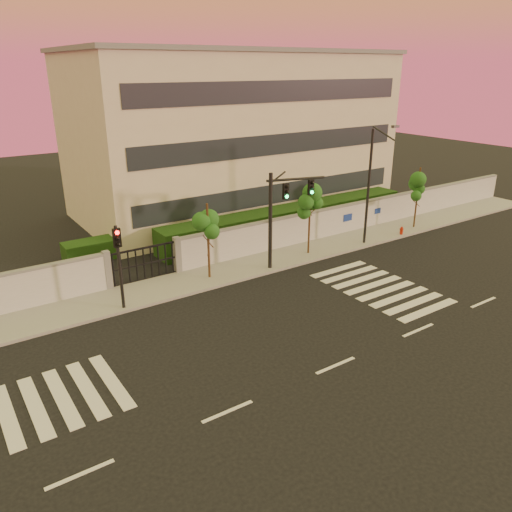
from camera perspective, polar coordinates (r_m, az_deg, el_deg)
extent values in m
plane|color=black|center=(20.46, 9.08, -12.27)|extent=(120.00, 120.00, 0.00)
cube|color=gray|center=(27.98, -5.67, -2.41)|extent=(60.00, 3.00, 0.15)
cube|color=#AEB0B5|center=(37.35, 13.00, 4.68)|extent=(31.00, 0.30, 2.00)
cube|color=slate|center=(37.08, 13.13, 6.25)|extent=(31.00, 0.36, 0.12)
cube|color=slate|center=(27.11, -16.59, -1.65)|extent=(0.35, 0.35, 2.20)
cube|color=slate|center=(28.43, -8.97, 0.05)|extent=(0.35, 0.35, 2.20)
cube|color=black|center=(35.52, 3.92, 4.18)|extent=(20.00, 2.00, 1.80)
cube|color=black|center=(32.32, -15.99, 1.12)|extent=(6.00, 1.50, 1.20)
cube|color=beige|center=(40.49, -2.63, 13.66)|extent=(24.00, 12.00, 12.00)
cube|color=#262D38|center=(36.23, 2.53, 7.16)|extent=(22.00, 0.08, 1.40)
cube|color=#262D38|center=(35.56, 2.62, 12.65)|extent=(22.00, 0.08, 1.40)
cube|color=#262D38|center=(35.23, 2.72, 18.29)|extent=(22.00, 0.08, 1.40)
cube|color=slate|center=(40.18, -2.78, 22.32)|extent=(24.40, 12.40, 0.30)
cube|color=silver|center=(19.63, -26.56, -16.06)|extent=(0.50, 4.00, 0.02)
cube|color=silver|center=(19.69, -23.91, -15.46)|extent=(0.50, 4.00, 0.02)
cube|color=silver|center=(19.79, -21.30, -14.84)|extent=(0.50, 4.00, 0.02)
cube|color=silver|center=(19.93, -18.74, -14.19)|extent=(0.50, 4.00, 0.02)
cube|color=silver|center=(20.11, -16.23, -13.53)|extent=(0.50, 4.00, 0.02)
cube|color=silver|center=(25.73, 19.09, -5.87)|extent=(4.00, 0.50, 0.02)
cube|color=silver|center=(26.20, 17.54, -5.18)|extent=(4.00, 0.50, 0.02)
cube|color=silver|center=(26.70, 16.05, -4.51)|extent=(4.00, 0.50, 0.02)
cube|color=silver|center=(27.21, 14.62, -3.87)|extent=(4.00, 0.50, 0.02)
cube|color=silver|center=(27.75, 13.24, -3.24)|extent=(4.00, 0.50, 0.02)
cube|color=silver|center=(28.30, 11.92, -2.64)|extent=(4.00, 0.50, 0.02)
cube|color=silver|center=(28.87, 10.65, -2.06)|extent=(4.00, 0.50, 0.02)
cube|color=silver|center=(29.46, 9.43, -1.50)|extent=(4.00, 0.50, 0.02)
cube|color=silver|center=(16.61, -19.44, -22.48)|extent=(2.00, 0.15, 0.01)
cube|color=silver|center=(17.95, -3.27, -17.33)|extent=(2.00, 0.15, 0.01)
cube|color=silver|center=(20.45, 9.08, -12.25)|extent=(2.00, 0.15, 0.01)
cube|color=silver|center=(23.76, 18.04, -8.06)|extent=(2.00, 0.15, 0.01)
cube|color=silver|center=(27.58, 24.54, -4.84)|extent=(2.00, 0.15, 0.01)
cylinder|color=#382314|center=(27.06, -5.47, 1.54)|extent=(0.13, 0.13, 4.34)
sphere|color=#234F16|center=(26.66, -5.56, 4.19)|extent=(1.17, 1.17, 1.17)
sphere|color=#234F16|center=(27.20, -5.05, 3.11)|extent=(0.90, 0.90, 0.90)
sphere|color=#234F16|center=(26.51, -5.97, 3.09)|extent=(0.85, 0.85, 0.85)
cylinder|color=#382314|center=(30.75, 6.12, 3.90)|extent=(0.12, 0.12, 4.33)
sphere|color=#234F16|center=(30.40, 6.22, 6.24)|extent=(1.13, 1.13, 1.13)
sphere|color=#234F16|center=(30.94, 6.43, 5.25)|extent=(0.86, 0.86, 0.86)
sphere|color=#234F16|center=(30.21, 5.92, 5.31)|extent=(0.82, 0.82, 0.82)
cylinder|color=#382314|center=(37.52, 17.91, 6.25)|extent=(0.12, 0.12, 4.49)
sphere|color=#234F16|center=(37.22, 18.14, 8.25)|extent=(1.06, 1.06, 1.06)
sphere|color=#234F16|center=(37.74, 18.12, 7.36)|extent=(0.81, 0.81, 0.81)
sphere|color=#234F16|center=(37.01, 17.96, 7.48)|extent=(0.77, 0.77, 0.77)
cylinder|color=black|center=(28.06, 1.64, 3.78)|extent=(0.22, 0.22, 5.68)
cylinder|color=black|center=(28.50, 4.57, 8.76)|extent=(3.37, 1.17, 0.15)
cube|color=black|center=(28.15, 3.42, 7.39)|extent=(0.32, 0.16, 0.82)
sphere|color=#0CF259|center=(28.13, 3.54, 6.84)|extent=(0.18, 0.18, 0.18)
cube|color=black|center=(29.28, 6.29, 7.83)|extent=(0.32, 0.16, 0.82)
sphere|color=#0CF259|center=(29.26, 6.41, 7.30)|extent=(0.18, 0.18, 0.18)
cylinder|color=black|center=(24.33, -15.29, -1.47)|extent=(0.15, 0.15, 4.29)
cube|color=black|center=(23.75, -15.61, 2.01)|extent=(0.33, 0.17, 0.86)
sphere|color=red|center=(23.57, -15.58, 2.55)|extent=(0.19, 0.19, 0.19)
cylinder|color=black|center=(32.84, 12.72, 7.48)|extent=(0.17, 0.17, 7.51)
cylinder|color=black|center=(31.66, 14.37, 13.44)|extent=(0.09, 1.80, 0.73)
cube|color=#3F3F44|center=(31.06, 15.64, 14.07)|extent=(0.47, 0.23, 0.14)
cylinder|color=#A91E0B|center=(36.10, 16.26, 2.54)|extent=(0.21, 0.21, 0.47)
cylinder|color=#A91E0B|center=(36.02, 16.31, 2.96)|extent=(0.26, 0.26, 0.09)
sphere|color=#A91E0B|center=(35.99, 16.32, 3.11)|extent=(0.17, 0.17, 0.17)
cylinder|color=#A91E0B|center=(36.07, 16.28, 2.68)|extent=(0.27, 0.12, 0.09)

